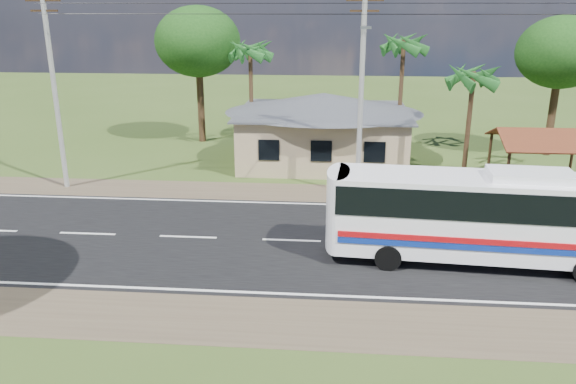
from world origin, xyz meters
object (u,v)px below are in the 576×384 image
at_px(waiting_shed, 545,139).
at_px(person, 475,199).
at_px(motorcycle, 362,185).
at_px(coach_bus, 498,211).

relative_size(waiting_shed, person, 3.33).
xyz_separation_m(waiting_shed, motorcycle, (-9.73, -1.87, -2.27)).
height_order(waiting_shed, person, waiting_shed).
height_order(waiting_shed, motorcycle, waiting_shed).
bearing_deg(person, motorcycle, -20.93).
xyz_separation_m(coach_bus, motorcycle, (-4.68, 8.19, -1.70)).
bearing_deg(waiting_shed, motorcycle, -169.11).
distance_m(waiting_shed, coach_bus, 11.27).
xyz_separation_m(waiting_shed, coach_bus, (-5.05, -10.06, -0.57)).
distance_m(waiting_shed, person, 6.70).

